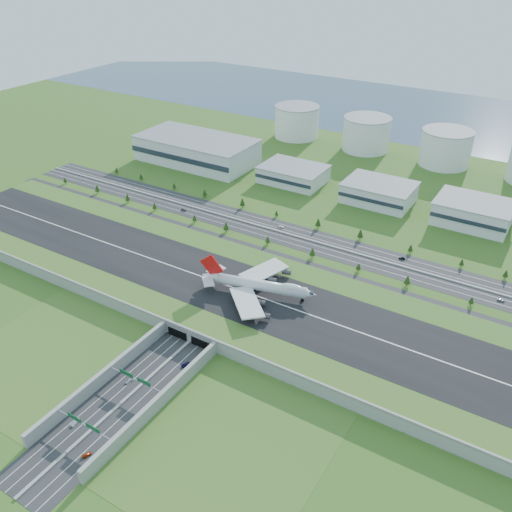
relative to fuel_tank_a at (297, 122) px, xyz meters
The scene contains 24 objects.
ground 332.88m from the fuel_tank_a, 68.84° to the right, with size 1200.00×1200.00×0.00m, color #2C561B.
airfield_deck 332.76m from the fuel_tank_a, 68.84° to the right, with size 520.00×100.00×9.20m.
underpass_road 426.88m from the fuel_tank_a, 73.66° to the right, with size 38.80×120.40×8.00m.
sign_gantry_near 422.58m from the fuel_tank_a, 73.50° to the right, with size 38.70×0.70×9.80m.
sign_gantry_far 456.23m from the fuel_tank_a, 74.75° to the right, with size 38.70×0.70×9.80m.
north_expressway 246.84m from the fuel_tank_a, 60.83° to the right, with size 560.00×36.00×0.12m, color #28282B.
tree_row 250.95m from the fuel_tank_a, 59.56° to the right, with size 503.94×48.64×8.43m.
hangar_west 134.72m from the fuel_tank_a, 111.80° to the right, with size 120.00×60.00×25.00m, color silver.
hangar_mid_a 134.54m from the fuel_tank_a, 63.43° to the right, with size 58.00×42.00×15.00m, color silver.
hangar_mid_b 188.43m from the fuel_tank_a, 39.61° to the right, with size 58.00×42.00×17.00m, color silver.
hangar_mid_c 255.13m from the fuel_tank_a, 28.07° to the right, with size 58.00×42.00×19.00m, color silver.
fuel_tank_a is the anchor object (origin of this frame).
fuel_tank_b 85.00m from the fuel_tank_a, ahead, with size 50.00×50.00×35.00m, color silver.
fuel_tank_c 170.00m from the fuel_tank_a, ahead, with size 50.00×50.00×35.00m, color silver.
bay_water 208.82m from the fuel_tank_a, 54.78° to the left, with size 1200.00×260.00×0.06m, color #354D66.
boeing_747 335.26m from the fuel_tank_a, 66.34° to the right, with size 74.67×69.71×23.54m.
car_0 418.74m from the fuel_tank_a, 74.37° to the right, with size 1.79×4.45×1.52m, color silver.
car_1 451.58m from the fuel_tank_a, 75.89° to the right, with size 1.79×5.14×1.69m, color white.
car_2 399.49m from the fuel_tank_a, 70.89° to the right, with size 2.39×5.18×1.44m, color #0F0B38.
car_3 466.70m from the fuel_tank_a, 73.94° to the right, with size 1.87×4.59×1.33m, color #BB3A11.
car_4 225.43m from the fuel_tank_a, 87.49° to the right, with size 1.97×4.91×1.67m, color #4D4E51.
car_5 283.81m from the fuel_tank_a, 46.40° to the right, with size 1.56×4.48×1.47m, color black.
car_6 347.82m from the fuel_tank_a, 39.81° to the right, with size 2.19×4.76×1.32m, color #A7A7AC.
car_7 229.69m from the fuel_tank_a, 65.29° to the right, with size 2.09×5.15×1.49m, color white.
Camera 1 is at (160.71, -238.38, 204.67)m, focal length 38.00 mm.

